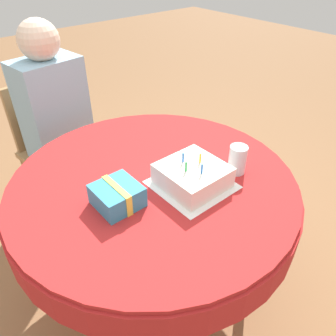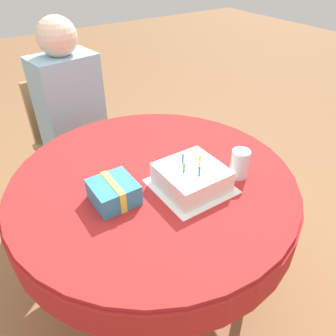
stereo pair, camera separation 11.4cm
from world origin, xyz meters
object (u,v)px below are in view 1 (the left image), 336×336
at_px(drinking_glass, 237,159).
at_px(gift_box, 117,196).
at_px(chair, 56,144).
at_px(birthday_cake, 193,176).
at_px(person, 56,111).

bearing_deg(drinking_glass, gift_box, 163.52).
height_order(chair, birthday_cake, birthday_cake).
bearing_deg(birthday_cake, chair, 96.98).
bearing_deg(person, gift_box, -108.04).
distance_m(person, drinking_glass, 1.11).
xyz_separation_m(person, gift_box, (-0.17, -0.92, 0.05)).
xyz_separation_m(person, birthday_cake, (0.12, -1.01, 0.05)).
bearing_deg(person, birthday_cake, -90.70).
xyz_separation_m(chair, gift_box, (-0.16, -1.00, 0.31)).
distance_m(birthday_cake, gift_box, 0.31).
relative_size(birthday_cake, gift_box, 1.44).
bearing_deg(gift_box, chair, 81.15).
bearing_deg(drinking_glass, chair, 106.37).
relative_size(birthday_cake, drinking_glass, 1.93).
bearing_deg(chair, person, -90.00).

